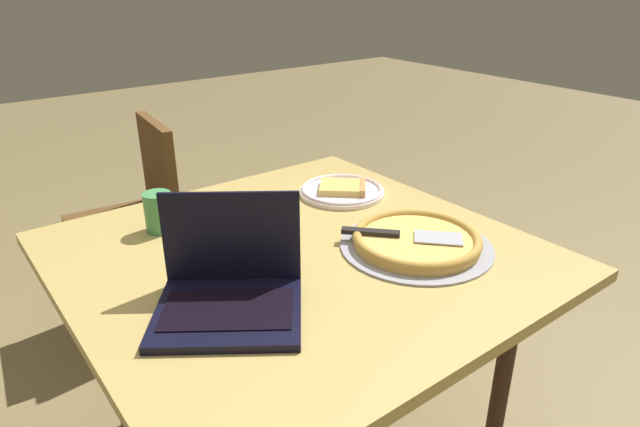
{
  "coord_description": "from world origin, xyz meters",
  "views": [
    {
      "loc": [
        1.01,
        -0.7,
        1.39
      ],
      "look_at": [
        -0.01,
        0.07,
        0.82
      ],
      "focal_mm": 30.97,
      "sensor_mm": 36.0,
      "label": 1
    }
  ],
  "objects_px": {
    "dining_table": "(298,274)",
    "pizza_tray": "(416,240)",
    "laptop": "(229,288)",
    "pizza_plate": "(342,190)",
    "table_knife": "(262,221)",
    "drink_cup": "(159,212)",
    "chair_near": "(137,213)"
  },
  "relations": [
    {
      "from": "pizza_plate",
      "to": "drink_cup",
      "type": "height_order",
      "value": "drink_cup"
    },
    {
      "from": "pizza_plate",
      "to": "table_knife",
      "type": "xyz_separation_m",
      "value": [
        0.03,
        -0.31,
        -0.01
      ]
    },
    {
      "from": "pizza_plate",
      "to": "table_knife",
      "type": "distance_m",
      "value": 0.31
    },
    {
      "from": "dining_table",
      "to": "chair_near",
      "type": "bearing_deg",
      "value": -176.13
    },
    {
      "from": "dining_table",
      "to": "drink_cup",
      "type": "xyz_separation_m",
      "value": [
        -0.32,
        -0.23,
        0.12
      ]
    },
    {
      "from": "pizza_plate",
      "to": "table_knife",
      "type": "bearing_deg",
      "value": -85.18
    },
    {
      "from": "table_knife",
      "to": "chair_near",
      "type": "distance_m",
      "value": 0.85
    },
    {
      "from": "laptop",
      "to": "chair_near",
      "type": "bearing_deg",
      "value": 170.45
    },
    {
      "from": "laptop",
      "to": "drink_cup",
      "type": "distance_m",
      "value": 0.44
    },
    {
      "from": "pizza_tray",
      "to": "chair_near",
      "type": "xyz_separation_m",
      "value": [
        -1.18,
        -0.32,
        -0.26
      ]
    },
    {
      "from": "dining_table",
      "to": "pizza_tray",
      "type": "xyz_separation_m",
      "value": [
        0.17,
        0.25,
        0.09
      ]
    },
    {
      "from": "dining_table",
      "to": "drink_cup",
      "type": "relative_size",
      "value": 10.05
    },
    {
      "from": "pizza_plate",
      "to": "drink_cup",
      "type": "distance_m",
      "value": 0.57
    },
    {
      "from": "table_knife",
      "to": "chair_near",
      "type": "bearing_deg",
      "value": -174.05
    },
    {
      "from": "pizza_plate",
      "to": "pizza_tray",
      "type": "height_order",
      "value": "pizza_tray"
    },
    {
      "from": "pizza_plate",
      "to": "chair_near",
      "type": "bearing_deg",
      "value": -153.16
    },
    {
      "from": "dining_table",
      "to": "pizza_plate",
      "type": "relative_size",
      "value": 4.12
    },
    {
      "from": "dining_table",
      "to": "table_knife",
      "type": "distance_m",
      "value": 0.21
    },
    {
      "from": "laptop",
      "to": "chair_near",
      "type": "height_order",
      "value": "laptop"
    },
    {
      "from": "drink_cup",
      "to": "pizza_plate",
      "type": "bearing_deg",
      "value": 80.01
    },
    {
      "from": "chair_near",
      "to": "drink_cup",
      "type": "bearing_deg",
      "value": -13.08
    },
    {
      "from": "pizza_tray",
      "to": "chair_near",
      "type": "distance_m",
      "value": 1.25
    },
    {
      "from": "table_knife",
      "to": "chair_near",
      "type": "height_order",
      "value": "chair_near"
    },
    {
      "from": "dining_table",
      "to": "laptop",
      "type": "relative_size",
      "value": 2.84
    },
    {
      "from": "table_knife",
      "to": "laptop",
      "type": "bearing_deg",
      "value": -41.03
    },
    {
      "from": "laptop",
      "to": "pizza_plate",
      "type": "distance_m",
      "value": 0.68
    },
    {
      "from": "dining_table",
      "to": "drink_cup",
      "type": "height_order",
      "value": "drink_cup"
    },
    {
      "from": "pizza_tray",
      "to": "table_knife",
      "type": "bearing_deg",
      "value": -147.5
    },
    {
      "from": "dining_table",
      "to": "pizza_tray",
      "type": "relative_size",
      "value": 2.82
    },
    {
      "from": "pizza_plate",
      "to": "table_knife",
      "type": "height_order",
      "value": "pizza_plate"
    },
    {
      "from": "pizza_plate",
      "to": "pizza_tray",
      "type": "distance_m",
      "value": 0.4
    },
    {
      "from": "table_knife",
      "to": "drink_cup",
      "type": "bearing_deg",
      "value": -117.0
    }
  ]
}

